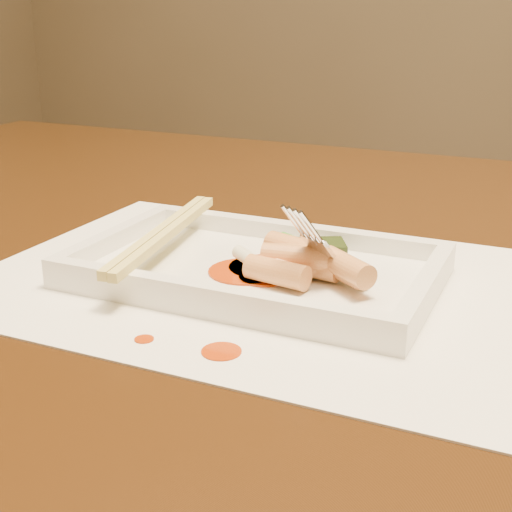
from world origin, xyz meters
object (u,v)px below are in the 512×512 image
at_px(table, 301,361).
at_px(fork, 360,174).
at_px(chopstick_a, 159,232).
at_px(plate_base, 256,274).
at_px(placemat, 256,280).

relative_size(table, fork, 10.00).
relative_size(table, chopstick_a, 7.13).
bearing_deg(plate_base, fork, 14.42).
relative_size(placemat, fork, 2.86).
height_order(placemat, fork, fork).
bearing_deg(placemat, plate_base, 63.43).
xyz_separation_m(table, fork, (0.06, -0.06, 0.18)).
distance_m(chopstick_a, fork, 0.16).
distance_m(table, chopstick_a, 0.17).
height_order(table, fork, fork).
bearing_deg(plate_base, chopstick_a, 180.00).
xyz_separation_m(table, chopstick_a, (-0.09, -0.07, 0.13)).
bearing_deg(chopstick_a, plate_base, 0.00).
bearing_deg(plate_base, placemat, -116.57).
relative_size(plate_base, chopstick_a, 1.32).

